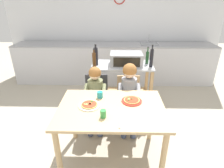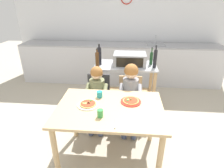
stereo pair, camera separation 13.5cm
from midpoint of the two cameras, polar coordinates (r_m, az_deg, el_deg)
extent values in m
plane|color=#B7AD99|center=(3.45, 2.33, -7.92)|extent=(11.21, 11.21, 0.00)
cube|color=silver|center=(4.67, 3.78, 18.50)|extent=(5.11, 0.12, 2.70)
cube|color=silver|center=(4.47, 3.30, 6.25)|extent=(4.60, 0.60, 0.88)
cube|color=#9E9EA3|center=(4.34, 3.45, 11.97)|extent=(4.60, 0.60, 0.03)
cube|color=gray|center=(4.39, 14.24, 11.59)|extent=(0.40, 0.33, 0.02)
cylinder|color=#B7BABF|center=(4.49, 14.16, 13.21)|extent=(0.02, 0.02, 0.20)
cube|color=#B7BABF|center=(3.14, 5.43, 5.70)|extent=(1.03, 0.54, 0.02)
cube|color=tan|center=(3.36, 5.06, -3.09)|extent=(0.95, 0.50, 0.02)
cube|color=tan|center=(3.13, -3.61, -2.86)|extent=(0.05, 0.05, 0.83)
cube|color=tan|center=(3.14, 13.80, -3.49)|extent=(0.05, 0.05, 0.83)
cube|color=tan|center=(3.54, -2.53, 0.64)|extent=(0.05, 0.05, 0.83)
cube|color=tan|center=(3.55, 12.82, 0.07)|extent=(0.05, 0.05, 0.83)
cube|color=#999BA0|center=(3.10, 6.71, 7.58)|extent=(0.53, 0.35, 0.20)
cube|color=black|center=(2.93, 6.78, 6.55)|extent=(0.42, 0.01, 0.15)
cylinder|color=black|center=(2.96, 10.29, 5.26)|extent=(0.02, 0.01, 0.02)
cylinder|color=#4C2D14|center=(2.94, -3.28, 7.25)|extent=(0.06, 0.06, 0.25)
cylinder|color=#4C2D14|center=(2.90, -3.36, 10.10)|extent=(0.02, 0.02, 0.05)
cylinder|color=black|center=(2.89, -3.37, 10.70)|extent=(0.03, 0.03, 0.01)
cylinder|color=black|center=(3.09, -2.68, 8.53)|extent=(0.07, 0.07, 0.29)
cylinder|color=black|center=(3.05, -2.74, 11.54)|extent=(0.03, 0.03, 0.05)
cylinder|color=black|center=(3.04, -2.75, 12.07)|extent=(0.03, 0.03, 0.01)
cylinder|color=#1E4723|center=(3.20, 13.20, 7.66)|extent=(0.05, 0.05, 0.20)
cylinder|color=#1E4723|center=(3.16, 13.44, 10.06)|extent=(0.02, 0.02, 0.07)
cylinder|color=black|center=(3.15, 13.52, 10.81)|extent=(0.02, 0.02, 0.01)
cylinder|color=black|center=(3.03, 14.39, 7.44)|extent=(0.06, 0.06, 0.29)
cylinder|color=black|center=(2.98, 14.76, 10.67)|extent=(0.02, 0.02, 0.06)
cylinder|color=black|center=(2.98, 14.84, 11.37)|extent=(0.02, 0.02, 0.01)
cube|color=tan|center=(2.11, 1.12, -7.53)|extent=(1.21, 0.85, 0.03)
cylinder|color=tan|center=(2.17, -15.19, -20.28)|extent=(0.06, 0.06, 0.73)
cylinder|color=tan|center=(2.11, 16.36, -22.04)|extent=(0.06, 0.06, 0.73)
cylinder|color=tan|center=(2.71, -10.15, -9.48)|extent=(0.06, 0.06, 0.73)
cylinder|color=tan|center=(2.66, 13.63, -10.53)|extent=(0.06, 0.06, 0.73)
cube|color=#333338|center=(2.85, -3.09, -5.33)|extent=(0.36, 0.36, 0.04)
cube|color=#333338|center=(2.90, -2.74, -0.49)|extent=(0.34, 0.03, 0.38)
cylinder|color=#333338|center=(2.83, -0.34, -10.85)|extent=(0.03, 0.03, 0.42)
cylinder|color=#333338|center=(2.87, -6.42, -10.48)|extent=(0.03, 0.03, 0.42)
cylinder|color=#333338|center=(3.08, 0.19, -7.58)|extent=(0.03, 0.03, 0.42)
cylinder|color=#333338|center=(3.11, -5.37, -7.29)|extent=(0.03, 0.03, 0.42)
cube|color=tan|center=(2.80, 6.87, -6.03)|extent=(0.36, 0.36, 0.04)
cube|color=tan|center=(2.85, 7.00, -1.10)|extent=(0.34, 0.03, 0.38)
cylinder|color=tan|center=(2.81, 9.82, -11.54)|extent=(0.03, 0.03, 0.42)
cylinder|color=tan|center=(2.80, 3.57, -11.37)|extent=(0.03, 0.03, 0.42)
cylinder|color=tan|center=(3.06, 9.44, -8.20)|extent=(0.03, 0.03, 0.42)
cylinder|color=tan|center=(3.04, 3.75, -8.02)|extent=(0.03, 0.03, 0.42)
cube|color=#424C6B|center=(2.70, -2.03, -6.16)|extent=(0.10, 0.30, 0.10)
cylinder|color=#424C6B|center=(2.73, -2.29, -11.89)|extent=(0.08, 0.08, 0.44)
cube|color=#424C6B|center=(2.72, -4.98, -6.01)|extent=(0.10, 0.30, 0.10)
cylinder|color=#424C6B|center=(2.75, -5.25, -11.70)|extent=(0.08, 0.08, 0.44)
cylinder|color=#7A7F56|center=(2.63, -0.70, -2.19)|extent=(0.06, 0.26, 0.15)
cylinder|color=#7A7F56|center=(2.67, -6.26, -1.95)|extent=(0.06, 0.26, 0.15)
cylinder|color=#7A7F56|center=(2.75, -3.18, -1.72)|extent=(0.22, 0.22, 0.32)
sphere|color=beige|center=(2.65, -3.31, 3.24)|extent=(0.17, 0.17, 0.17)
sphere|color=#9E6633|center=(2.64, -3.32, 3.55)|extent=(0.18, 0.18, 0.18)
cube|color=#424C6B|center=(2.67, 8.49, -6.89)|extent=(0.10, 0.30, 0.10)
cylinder|color=#424C6B|center=(2.70, 8.30, -12.68)|extent=(0.08, 0.08, 0.44)
cube|color=#424C6B|center=(2.66, 5.46, -6.79)|extent=(0.10, 0.30, 0.10)
cylinder|color=#424C6B|center=(2.69, 5.25, -12.60)|extent=(0.08, 0.08, 0.44)
cylinder|color=gray|center=(2.60, 10.07, -2.37)|extent=(0.06, 0.26, 0.15)
cylinder|color=gray|center=(2.59, 4.33, -2.16)|extent=(0.06, 0.26, 0.15)
cylinder|color=gray|center=(2.70, 7.11, -1.98)|extent=(0.22, 0.22, 0.36)
sphere|color=beige|center=(2.58, 7.45, 3.70)|extent=(0.19, 0.19, 0.19)
sphere|color=#9E6633|center=(2.57, 7.47, 4.05)|extent=(0.20, 0.20, 0.20)
cylinder|color=white|center=(2.15, -5.60, -6.41)|extent=(0.25, 0.25, 0.01)
cylinder|color=tan|center=(2.14, -5.61, -6.13)|extent=(0.19, 0.19, 0.01)
cylinder|color=#B23D23|center=(2.14, -5.62, -5.95)|extent=(0.16, 0.16, 0.00)
cylinder|color=#DBC666|center=(2.13, -5.94, -5.88)|extent=(0.02, 0.02, 0.01)
cylinder|color=#386628|center=(2.18, -4.80, -5.14)|extent=(0.03, 0.03, 0.01)
cylinder|color=#DBC666|center=(2.13, -7.07, -5.95)|extent=(0.02, 0.02, 0.01)
cylinder|color=#DBC666|center=(2.13, -6.43, -6.00)|extent=(0.03, 0.03, 0.01)
cylinder|color=maroon|center=(2.13, -5.46, -5.93)|extent=(0.03, 0.03, 0.01)
cylinder|color=#DBC666|center=(2.13, -5.32, -5.85)|extent=(0.03, 0.03, 0.01)
cylinder|color=red|center=(2.22, 7.56, -5.44)|extent=(0.24, 0.24, 0.01)
cylinder|color=tan|center=(2.21, 7.58, -5.17)|extent=(0.19, 0.19, 0.01)
cylinder|color=#B23D23|center=(2.21, 7.59, -4.99)|extent=(0.16, 0.16, 0.00)
cylinder|color=#386628|center=(2.23, 6.61, -4.47)|extent=(0.03, 0.03, 0.01)
cylinder|color=#DBC666|center=(2.21, 6.69, -4.83)|extent=(0.03, 0.03, 0.01)
cylinder|color=#563319|center=(2.21, 7.57, -4.88)|extent=(0.02, 0.02, 0.01)
cylinder|color=#386628|center=(2.19, 6.59, -5.11)|extent=(0.03, 0.03, 0.01)
cylinder|color=#386628|center=(2.22, 7.59, -4.70)|extent=(0.02, 0.02, 0.01)
cylinder|color=green|center=(1.93, -1.66, -9.06)|extent=(0.06, 0.06, 0.09)
cylinder|color=teal|center=(2.29, -2.16, -3.23)|extent=(0.07, 0.07, 0.08)
cylinder|color=#B7BABF|center=(1.85, 3.26, -12.16)|extent=(0.02, 0.14, 0.01)
camera|label=1|loc=(0.07, -88.32, 0.78)|focal=29.63mm
camera|label=2|loc=(0.07, 91.68, -0.78)|focal=29.63mm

